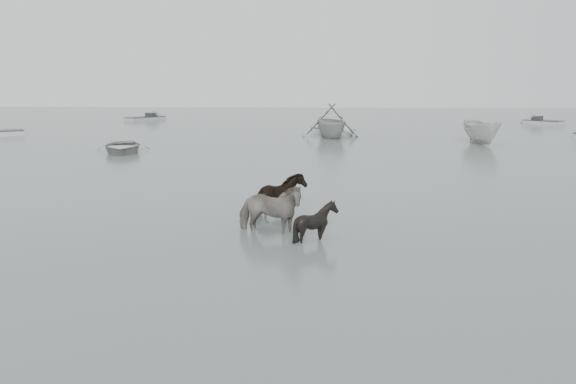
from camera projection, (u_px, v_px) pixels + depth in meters
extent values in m
plane|color=slate|center=(302.00, 228.00, 15.52)|extent=(140.00, 140.00, 0.00)
imported|color=black|center=(269.00, 204.00, 14.83)|extent=(2.04, 1.29, 1.59)
imported|color=black|center=(281.00, 189.00, 17.18)|extent=(1.68, 1.79, 1.45)
imported|color=black|center=(316.00, 217.00, 14.23)|extent=(1.19, 1.09, 1.20)
imported|color=#A3A39F|center=(122.00, 145.00, 31.69)|extent=(4.03, 4.86, 0.87)
imported|color=#A1A4A1|center=(331.00, 119.00, 39.75)|extent=(4.97, 5.51, 2.56)
imported|color=beige|center=(482.00, 131.00, 35.94)|extent=(1.99, 4.48, 1.68)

